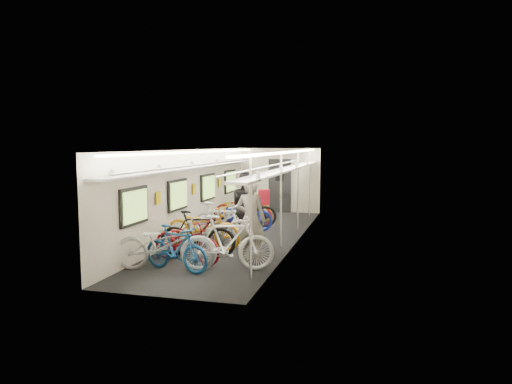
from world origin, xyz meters
The scene contains 16 objects.
train_car_shell centered at (-0.36, 0.71, 1.66)m, with size 10.00×10.00×10.00m.
bicycle_0 centered at (-0.65, -3.46, 0.53)m, with size 0.70×2.02×1.06m, color #9E9EA2.
bicycle_1 centered at (-0.39, -3.49, 0.47)m, with size 0.44×1.56×0.94m, color navy.
bicycle_2 centered at (-0.47, -2.77, 0.47)m, with size 0.63×1.80×0.94m, color maroon.
bicycle_3 centered at (-0.42, -2.24, 0.53)m, with size 0.50×1.76×1.06m, color black.
bicycle_4 centered at (-0.61, -1.45, 0.53)m, with size 0.71×2.03×1.07m, color orange.
bicycle_5 centered at (-0.29, -1.13, 0.55)m, with size 0.52×1.84×1.11m, color silver.
bicycle_6 centered at (-0.59, 0.01, 0.49)m, with size 0.65×1.87×0.98m, color silver.
bicycle_7 centered at (-0.23, 1.06, 0.50)m, with size 0.47×1.65×0.99m, color navy.
bicycle_8 centered at (-0.54, 1.84, 0.51)m, with size 0.67×1.93×1.02m, color maroon.
bicycle_9 centered at (-0.28, 1.59, 0.51)m, with size 0.48×1.71×1.03m, color black.
bicycle_10 centered at (-0.68, 2.61, 0.48)m, with size 0.64×1.84×0.97m, color gold.
bicycle_11 centered at (0.60, -3.19, 0.57)m, with size 0.53×1.89×1.14m, color white.
passenger_near centered at (0.83, -2.26, 0.91)m, with size 0.66×0.44×1.82m, color gray.
passenger_mid centered at (0.18, -0.35, 0.92)m, with size 0.90×0.70×1.84m, color black.
backpack centered at (0.87, -1.18, 1.28)m, with size 0.26×0.14×0.38m, color #AE1123.
Camera 1 is at (3.42, -11.76, 2.55)m, focal length 32.00 mm.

